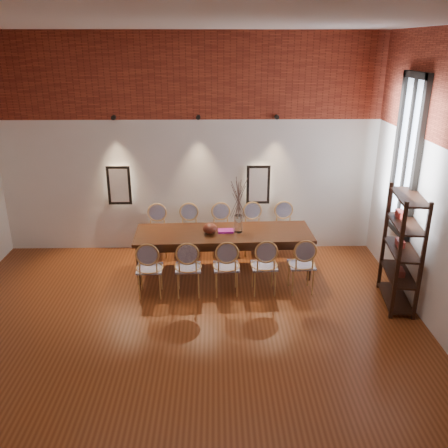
{
  "coord_description": "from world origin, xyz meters",
  "views": [
    {
      "loc": [
        0.5,
        -5.12,
        3.77
      ],
      "look_at": [
        0.63,
        2.02,
        1.05
      ],
      "focal_mm": 38.0,
      "sensor_mm": 36.0,
      "label": 1
    }
  ],
  "objects_px": {
    "chair_far_c": "(221,231)",
    "dining_table": "(224,252)",
    "chair_near_d": "(264,265)",
    "bowl": "(210,228)",
    "chair_far_d": "(253,230)",
    "chair_near_c": "(226,266)",
    "chair_far_b": "(189,231)",
    "chair_far_e": "(285,229)",
    "chair_near_e": "(301,264)",
    "shelving_rack": "(402,249)",
    "chair_near_b": "(188,267)",
    "vase": "(238,224)",
    "chair_far_a": "(157,232)",
    "book": "(226,231)",
    "chair_near_a": "(150,268)"
  },
  "relations": [
    {
      "from": "chair_near_a",
      "to": "chair_far_b",
      "type": "relative_size",
      "value": 1.0
    },
    {
      "from": "chair_far_d",
      "to": "chair_far_c",
      "type": "bearing_deg",
      "value": 0.0
    },
    {
      "from": "chair_near_a",
      "to": "chair_far_c",
      "type": "bearing_deg",
      "value": 51.72
    },
    {
      "from": "chair_near_d",
      "to": "bowl",
      "type": "height_order",
      "value": "chair_near_d"
    },
    {
      "from": "vase",
      "to": "shelving_rack",
      "type": "relative_size",
      "value": 0.17
    },
    {
      "from": "chair_far_c",
      "to": "dining_table",
      "type": "bearing_deg",
      "value": 90.0
    },
    {
      "from": "chair_near_c",
      "to": "chair_far_e",
      "type": "height_order",
      "value": "same"
    },
    {
      "from": "chair_far_b",
      "to": "vase",
      "type": "height_order",
      "value": "vase"
    },
    {
      "from": "chair_near_b",
      "to": "chair_far_d",
      "type": "height_order",
      "value": "same"
    },
    {
      "from": "dining_table",
      "to": "chair_far_c",
      "type": "distance_m",
      "value": 0.77
    },
    {
      "from": "chair_far_e",
      "to": "chair_far_b",
      "type": "bearing_deg",
      "value": 0.0
    },
    {
      "from": "chair_near_a",
      "to": "chair_far_a",
      "type": "bearing_deg",
      "value": 90.0
    },
    {
      "from": "chair_far_b",
      "to": "chair_near_b",
      "type": "bearing_deg",
      "value": 90.0
    },
    {
      "from": "chair_far_d",
      "to": "vase",
      "type": "xyz_separation_m",
      "value": [
        -0.32,
        -0.78,
        0.43
      ]
    },
    {
      "from": "chair_far_e",
      "to": "book",
      "type": "relative_size",
      "value": 3.62
    },
    {
      "from": "chair_near_b",
      "to": "chair_far_b",
      "type": "bearing_deg",
      "value": 90.0
    },
    {
      "from": "chair_near_c",
      "to": "chair_far_b",
      "type": "relative_size",
      "value": 1.0
    },
    {
      "from": "chair_far_b",
      "to": "chair_far_a",
      "type": "bearing_deg",
      "value": 0.0
    },
    {
      "from": "chair_far_a",
      "to": "chair_far_e",
      "type": "height_order",
      "value": "same"
    },
    {
      "from": "chair_near_b",
      "to": "bowl",
      "type": "distance_m",
      "value": 0.89
    },
    {
      "from": "chair_far_e",
      "to": "chair_near_c",
      "type": "bearing_deg",
      "value": 51.72
    },
    {
      "from": "chair_near_d",
      "to": "chair_far_e",
      "type": "relative_size",
      "value": 1.0
    },
    {
      "from": "dining_table",
      "to": "chair_far_a",
      "type": "height_order",
      "value": "chair_far_a"
    },
    {
      "from": "chair_near_c",
      "to": "chair_near_e",
      "type": "relative_size",
      "value": 1.0
    },
    {
      "from": "chair_near_c",
      "to": "book",
      "type": "height_order",
      "value": "chair_near_c"
    },
    {
      "from": "chair_near_a",
      "to": "book",
      "type": "distance_m",
      "value": 1.5
    },
    {
      "from": "chair_far_a",
      "to": "chair_far_c",
      "type": "distance_m",
      "value": 1.21
    },
    {
      "from": "dining_table",
      "to": "chair_far_e",
      "type": "xyz_separation_m",
      "value": [
        1.18,
        0.81,
        0.09
      ]
    },
    {
      "from": "chair_far_b",
      "to": "dining_table",
      "type": "bearing_deg",
      "value": 128.28
    },
    {
      "from": "chair_near_d",
      "to": "chair_near_c",
      "type": "bearing_deg",
      "value": 180.0
    },
    {
      "from": "chair_near_a",
      "to": "chair_far_c",
      "type": "xyz_separation_m",
      "value": [
        1.15,
        1.57,
        0.0
      ]
    },
    {
      "from": "chair_far_e",
      "to": "shelving_rack",
      "type": "height_order",
      "value": "shelving_rack"
    },
    {
      "from": "chair_far_a",
      "to": "chair_far_d",
      "type": "bearing_deg",
      "value": -180.0
    },
    {
      "from": "chair_near_b",
      "to": "chair_far_e",
      "type": "distance_m",
      "value": 2.37
    },
    {
      "from": "vase",
      "to": "chair_near_e",
      "type": "bearing_deg",
      "value": -36.55
    },
    {
      "from": "bowl",
      "to": "chair_near_c",
      "type": "bearing_deg",
      "value": -69.7
    },
    {
      "from": "chair_far_a",
      "to": "chair_far_e",
      "type": "distance_m",
      "value": 2.42
    },
    {
      "from": "chair_near_d",
      "to": "vase",
      "type": "bearing_deg",
      "value": 114.68
    },
    {
      "from": "chair_near_b",
      "to": "shelving_rack",
      "type": "relative_size",
      "value": 0.52
    },
    {
      "from": "chair_near_c",
      "to": "chair_far_b",
      "type": "distance_m",
      "value": 1.65
    },
    {
      "from": "chair_far_d",
      "to": "vase",
      "type": "relative_size",
      "value": 3.13
    },
    {
      "from": "dining_table",
      "to": "book",
      "type": "distance_m",
      "value": 0.39
    },
    {
      "from": "bowl",
      "to": "chair_near_d",
      "type": "bearing_deg",
      "value": -38.33
    },
    {
      "from": "chair_far_a",
      "to": "chair_far_b",
      "type": "distance_m",
      "value": 0.6
    },
    {
      "from": "chair_far_a",
      "to": "shelving_rack",
      "type": "xyz_separation_m",
      "value": [
        3.88,
        -1.84,
        0.43
      ]
    },
    {
      "from": "chair_near_d",
      "to": "chair_far_e",
      "type": "bearing_deg",
      "value": 68.47
    },
    {
      "from": "chair_near_c",
      "to": "bowl",
      "type": "xyz_separation_m",
      "value": [
        -0.26,
        0.71,
        0.37
      ]
    },
    {
      "from": "chair_far_a",
      "to": "chair_far_b",
      "type": "relative_size",
      "value": 1.0
    },
    {
      "from": "chair_near_e",
      "to": "shelving_rack",
      "type": "relative_size",
      "value": 0.52
    },
    {
      "from": "bowl",
      "to": "book",
      "type": "height_order",
      "value": "bowl"
    }
  ]
}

